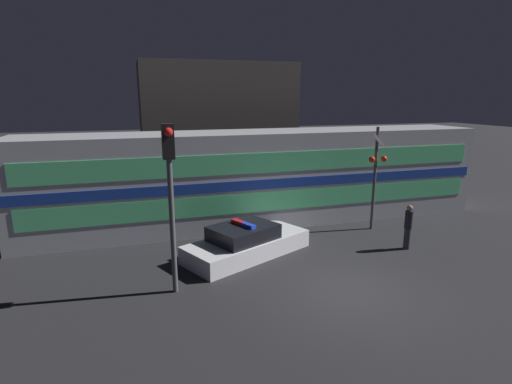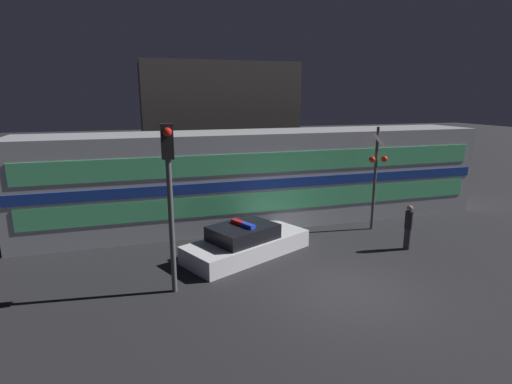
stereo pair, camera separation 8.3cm
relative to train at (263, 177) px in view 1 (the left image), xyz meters
The scene contains 7 objects.
ground_plane 7.10m from the train, 88.39° to the right, with size 120.00×120.00×0.00m, color black.
train is the anchor object (origin of this frame).
police_car 4.23m from the train, 116.34° to the right, with size 4.71×3.44×1.20m.
pedestrian 6.16m from the train, 50.76° to the right, with size 0.27×0.27×1.60m.
crossing_signal_near 4.62m from the train, 31.92° to the right, with size 0.79×0.32×4.14m.
traffic_light_corner 7.12m from the train, 128.41° to the right, with size 0.30×0.46×4.61m.
building_left 7.81m from the train, 92.36° to the left, with size 8.69×4.26×7.15m.
Camera 1 is at (-5.45, -8.98, 5.25)m, focal length 28.00 mm.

